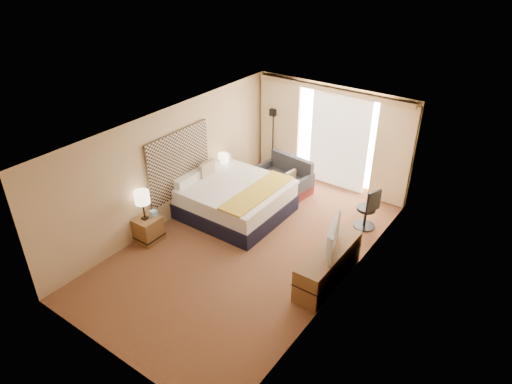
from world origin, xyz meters
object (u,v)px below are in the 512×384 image
Objects in this scene: nightstand_left at (148,229)px; television at (329,236)px; media_dresser at (328,265)px; floor_lamp at (273,127)px; nightstand_right at (223,183)px; lamp_right at (223,158)px; loveseat at (285,180)px; bed at (234,198)px; desk_chair at (368,211)px; lamp_left at (142,198)px.

television is at bearing 16.16° from nightstand_left.
floor_lamp reaches higher than media_dresser.
nightstand_right is 0.68m from lamp_right.
loveseat is 1.43× the size of television.
bed is 2.64m from floor_lamp.
bed is 1.56× the size of loveseat.
loveseat is 1.55m from floor_lamp.
nightstand_right is 0.32× the size of floor_lamp.
nightstand_right is at bearing -131.27° from loveseat.
floor_lamp reaches higher than lamp_right.
nightstand_right is 1.05× the size of lamp_right.
lamp_right reaches higher than desk_chair.
media_dresser is 1.83× the size of desk_chair.
lamp_left is at bearing -117.76° from nightstand_left.
media_dresser is at bearing -16.38° from bed.
lamp_left is at bearing -101.17° from loveseat.
lamp_right is (-1.16, -1.02, 0.67)m from loveseat.
desk_chair is at bearing 23.98° from bed.
nightstand_right is 0.24× the size of bed.
television is (3.63, -1.47, 0.04)m from lamp_right.
bed is 2.23× the size of television.
desk_chair is 2.15m from television.
nightstand_right is at bearing -148.66° from desk_chair.
nightstand_left is at bearing -113.04° from bed.
loveseat is at bearing 41.19° from lamp_right.
lamp_right is (0.04, 2.56, -0.10)m from lamp_left.
floor_lamp is 4.40m from lamp_left.
nightstand_left is 0.24× the size of bed.
nightstand_right is at bearing 90.00° from nightstand_left.
television reaches higher than lamp_right.
bed reaches higher than desk_chair.
desk_chair reaches higher than nightstand_left.
nightstand_right is 1.01m from bed.
nightstand_right is 2.09m from floor_lamp.
bed reaches higher than loveseat.
desk_chair is 1.50× the size of lamp_left.
desk_chair is at bearing -16.87° from television.
media_dresser is 3.01m from bed.
television reaches higher than bed.
lamp_left is at bearing 87.68° from television.
bed is at bearing 66.96° from nightstand_left.
floor_lamp is 3.63m from desk_chair.
nightstand_left is 3.73m from loveseat.
nightstand_left is at bearing 62.24° from lamp_left.
media_dresser is 4.01m from lamp_right.
loveseat reaches higher than media_dresser.
loveseat is 2.22× the size of lamp_left.
television is at bearing -44.10° from floor_lamp.
television is at bearing -21.57° from nightstand_right.
nightstand_right is 0.31× the size of media_dresser.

